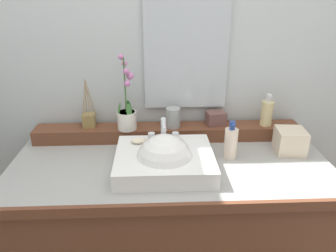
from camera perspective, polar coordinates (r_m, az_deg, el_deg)
The scene contains 13 objects.
wall_back at distance 1.68m, azimuth -0.28°, elevation 17.45°, with size 3.21×0.20×2.76m, color silver.
vanity_cabinet at distance 1.69m, azimuth 0.38°, elevation -18.68°, with size 1.43×0.63×0.84m.
back_ledge at distance 1.64m, azimuth 0.01°, elevation -1.12°, with size 1.35×0.12×0.07m, color brown.
sink_basin at distance 1.37m, azimuth -0.63°, elevation -6.38°, with size 0.42×0.36×0.27m.
soap_bar at distance 1.44m, azimuth -5.34°, elevation -2.63°, with size 0.07×0.04×0.02m, color beige.
potted_plant at distance 1.58m, azimuth -7.40°, elevation 2.29°, with size 0.10×0.10×0.37m.
soap_dispenser at distance 1.69m, azimuth 17.32°, elevation 2.33°, with size 0.06×0.06×0.17m.
tumbler_cup at distance 1.60m, azimuth 0.91°, elevation 1.51°, with size 0.07×0.07×0.10m, color #969B98.
reed_diffuser at distance 1.66m, azimuth -13.92°, elevation 1.17°, with size 0.07×0.08×0.25m.
trinket_box at distance 1.66m, azimuth 8.55°, elevation 1.43°, with size 0.09×0.07×0.07m, color brown.
lotion_bottle at distance 1.48m, azimuth 11.20°, elevation -2.90°, with size 0.06×0.06×0.18m.
tissue_box at distance 1.60m, azimuth 21.03°, elevation -2.56°, with size 0.13×0.13×0.11m, color beige.
mirror at distance 1.59m, azimuth 3.26°, elevation 12.54°, with size 0.41×0.02×0.53m, color silver.
Camera 1 is at (-0.07, -1.25, 1.56)m, focal length 33.99 mm.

